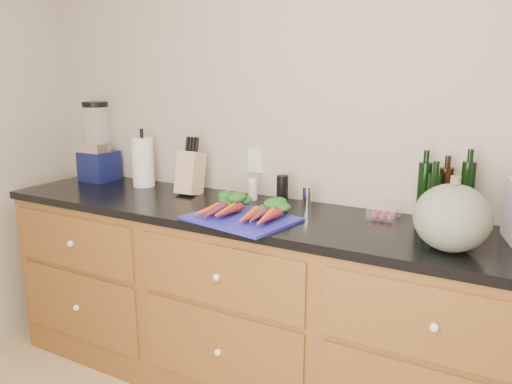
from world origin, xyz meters
The scene contains 14 objects.
wall_back centered at (0.00, 1.62, 1.30)m, with size 4.10×0.05×2.60m, color #B9AC99.
cabinets centered at (0.00, 1.30, 0.45)m, with size 3.60×0.64×0.90m.
countertop centered at (0.00, 1.30, 0.92)m, with size 3.64×0.62×0.04m, color black.
cutting_board centered at (-0.42, 1.14, 0.95)m, with size 0.45×0.34×0.01m, color #2423B0.
carrots centered at (-0.42, 1.18, 0.98)m, with size 0.39×0.29×0.06m.
squash centered at (0.45, 1.18, 1.06)m, with size 0.28×0.28×0.25m, color #5A6857.
blender_appliance centered at (-1.61, 1.46, 1.15)m, with size 0.19×0.19×0.47m.
paper_towel centered at (-1.26, 1.46, 1.08)m, with size 0.12×0.12×0.28m, color white.
knife_block centered at (-0.92, 1.44, 1.05)m, with size 0.11×0.11×0.23m, color tan.
grinder_salt centered at (-0.55, 1.48, 0.99)m, with size 0.05×0.05×0.11m, color white.
grinder_pepper centered at (-0.38, 1.48, 1.01)m, with size 0.06×0.06×0.15m, color black.
canister_chrome centered at (-0.25, 1.48, 0.99)m, with size 0.04×0.04×0.10m, color white.
tomato_box centered at (0.13, 1.47, 0.97)m, with size 0.13×0.10×0.06m, color white.
bottles centered at (0.36, 1.51, 1.07)m, with size 0.23×0.12×0.28m.
Camera 1 is at (0.67, -0.69, 1.57)m, focal length 35.00 mm.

